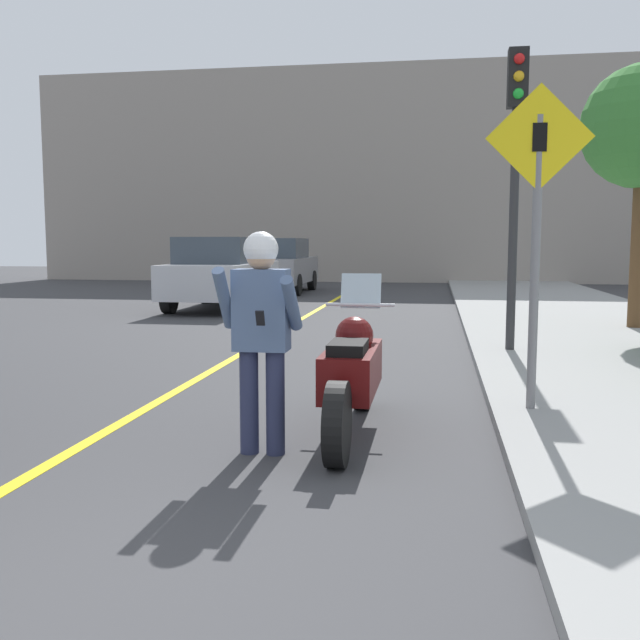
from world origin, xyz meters
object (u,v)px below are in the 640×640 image
(person_biker, at_px, (261,321))
(parked_car_silver, at_px, (222,272))
(traffic_light, at_px, (516,144))
(motorcycle, at_px, (352,373))
(parked_car_grey, at_px, (278,265))
(crossing_sign, at_px, (537,216))

(person_biker, bearing_deg, parked_car_silver, 108.41)
(traffic_light, height_order, parked_car_silver, traffic_light)
(motorcycle, distance_m, person_biker, 1.03)
(person_biker, relative_size, parked_car_grey, 0.39)
(motorcycle, distance_m, traffic_light, 5.14)
(person_biker, height_order, parked_car_silver, parked_car_silver)
(motorcycle, distance_m, parked_car_grey, 16.49)
(parked_car_silver, distance_m, parked_car_grey, 5.51)
(parked_car_silver, bearing_deg, person_biker, -71.59)
(parked_car_grey, bearing_deg, motorcycle, -75.40)
(traffic_light, xyz_separation_m, parked_car_grey, (-5.84, 11.71, -2.01))
(traffic_light, distance_m, parked_car_grey, 13.24)
(person_biker, relative_size, crossing_sign, 0.59)
(traffic_light, height_order, parked_car_grey, traffic_light)
(motorcycle, height_order, person_biker, person_biker)
(traffic_light, bearing_deg, parked_car_silver, 133.97)
(crossing_sign, distance_m, parked_car_silver, 11.37)
(motorcycle, height_order, parked_car_silver, parked_car_silver)
(motorcycle, height_order, crossing_sign, crossing_sign)
(person_biker, xyz_separation_m, crossing_sign, (2.11, 1.38, 0.79))
(person_biker, distance_m, parked_car_silver, 11.71)
(traffic_light, bearing_deg, motorcycle, -111.72)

